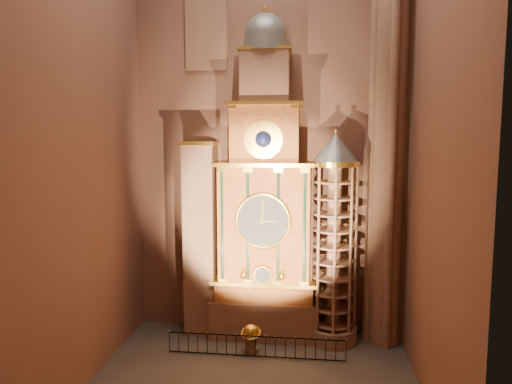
# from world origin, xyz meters

# --- Properties ---
(floor) EXTENTS (14.00, 14.00, 0.00)m
(floor) POSITION_xyz_m (0.00, 0.00, 0.00)
(floor) COLOR #383330
(floor) RESTS_ON ground
(wall_back) EXTENTS (22.00, 0.00, 22.00)m
(wall_back) POSITION_xyz_m (0.00, 6.00, 11.00)
(wall_back) COLOR brown
(wall_back) RESTS_ON floor
(wall_left) EXTENTS (0.00, 22.00, 22.00)m
(wall_left) POSITION_xyz_m (-7.00, 0.00, 11.00)
(wall_left) COLOR brown
(wall_left) RESTS_ON floor
(wall_right) EXTENTS (0.00, 22.00, 22.00)m
(wall_right) POSITION_xyz_m (7.00, 0.00, 11.00)
(wall_right) COLOR brown
(wall_right) RESTS_ON floor
(astronomical_clock) EXTENTS (5.60, 2.41, 16.70)m
(astronomical_clock) POSITION_xyz_m (0.00, 4.96, 6.68)
(astronomical_clock) COLOR #8C634C
(astronomical_clock) RESTS_ON floor
(portrait_tower) EXTENTS (1.80, 1.60, 10.20)m
(portrait_tower) POSITION_xyz_m (-3.40, 4.98, 5.15)
(portrait_tower) COLOR #8C634C
(portrait_tower) RESTS_ON floor
(stair_turret) EXTENTS (2.50, 2.50, 10.80)m
(stair_turret) POSITION_xyz_m (3.50, 4.70, 5.27)
(stair_turret) COLOR #8C634C
(stair_turret) RESTS_ON floor
(gothic_pier) EXTENTS (2.04, 2.04, 22.00)m
(gothic_pier) POSITION_xyz_m (6.10, 5.00, 11.00)
(gothic_pier) COLOR #8C634C
(gothic_pier) RESTS_ON floor
(stained_glass_window) EXTENTS (2.20, 0.14, 5.20)m
(stained_glass_window) POSITION_xyz_m (-3.20, 5.92, 16.50)
(stained_glass_window) COLOR navy
(stained_glass_window) RESTS_ON wall_back
(celestial_globe) EXTENTS (1.07, 1.02, 1.40)m
(celestial_globe) POSITION_xyz_m (-0.46, 2.92, 0.84)
(celestial_globe) COLOR #8C634C
(celestial_globe) RESTS_ON floor
(iron_railing) EXTENTS (8.41, 0.08, 1.03)m
(iron_railing) POSITION_xyz_m (-0.16, 2.37, 0.56)
(iron_railing) COLOR black
(iron_railing) RESTS_ON floor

